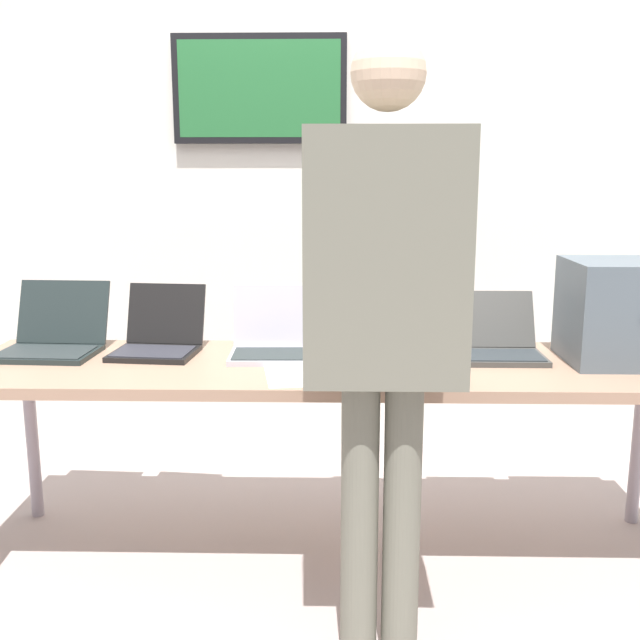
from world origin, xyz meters
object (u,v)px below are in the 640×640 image
object	(u,v)px
workbench	(332,376)
equipment_box	(627,312)
laptop_station_0	(53,337)
laptop_station_4	(497,342)
person	(384,300)
laptop_station_2	(271,340)
laptop_station_3	(381,340)
laptop_station_1	(159,338)

from	to	relation	value
workbench	equipment_box	distance (m)	1.11
laptop_station_0	laptop_station_4	distance (m)	1.71
laptop_station_4	person	distance (m)	0.93
laptop_station_0	laptop_station_2	xyz separation A→B (m)	(0.85, -0.03, -0.00)
workbench	person	bearing A→B (deg)	-76.70
equipment_box	person	xyz separation A→B (m)	(-0.93, -0.67, 0.16)
laptop_station_4	person	xyz separation A→B (m)	(-0.48, -0.74, 0.29)
laptop_station_0	laptop_station_2	distance (m)	0.85
laptop_station_3	person	world-z (taller)	person
laptop_station_3	workbench	bearing A→B (deg)	-147.15
laptop_station_0	laptop_station_1	distance (m)	0.41
laptop_station_4	workbench	bearing A→B (deg)	-169.19
laptop_station_0	person	world-z (taller)	person
laptop_station_0	laptop_station_2	world-z (taller)	laptop_station_0
workbench	equipment_box	world-z (taller)	equipment_box
workbench	laptop_station_4	distance (m)	0.65
laptop_station_1	person	bearing A→B (deg)	-43.02
equipment_box	laptop_station_1	size ratio (longest dim) A/B	1.23
equipment_box	laptop_station_3	distance (m)	0.91
equipment_box	laptop_station_1	distance (m)	1.76
equipment_box	laptop_station_3	world-z (taller)	equipment_box
laptop_station_1	person	world-z (taller)	person
laptop_station_1	laptop_station_3	bearing A→B (deg)	-1.71
person	equipment_box	bearing A→B (deg)	35.60
laptop_station_2	laptop_station_4	world-z (taller)	laptop_station_2
laptop_station_1	laptop_station_3	distance (m)	0.86
laptop_station_2	person	world-z (taller)	person
laptop_station_1	laptop_station_3	xyz separation A→B (m)	(0.86, -0.03, 0.00)
laptop_station_0	person	bearing A→B (deg)	-31.60
workbench	person	size ratio (longest dim) A/B	1.51
equipment_box	laptop_station_2	bearing A→B (deg)	177.24
laptop_station_4	person	bearing A→B (deg)	-123.01
workbench	laptop_station_0	distance (m)	1.10
equipment_box	laptop_station_0	distance (m)	2.17
laptop_station_2	person	xyz separation A→B (m)	(0.38, -0.73, 0.29)
laptop_station_3	laptop_station_4	world-z (taller)	laptop_station_3
laptop_station_3	laptop_station_4	distance (m)	0.44
laptop_station_2	laptop_station_3	distance (m)	0.42
laptop_station_1	laptop_station_2	world-z (taller)	laptop_station_2
workbench	laptop_station_3	world-z (taller)	laptop_station_3
workbench	person	xyz separation A→B (m)	(0.15, -0.62, 0.40)
laptop_station_2	laptop_station_4	size ratio (longest dim) A/B	0.92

